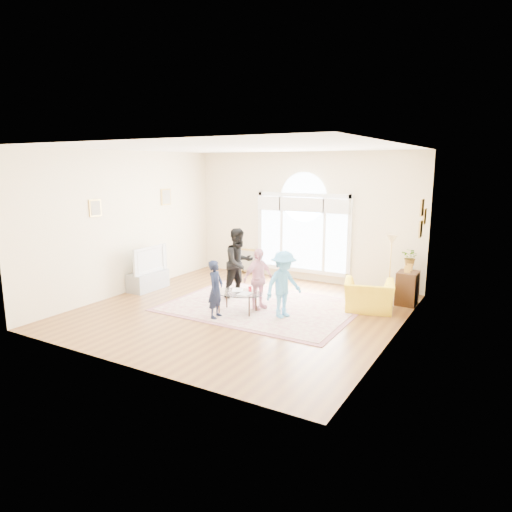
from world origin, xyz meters
The scene contains 17 objects.
ground centered at (0.00, 0.00, 0.00)m, with size 6.00×6.00×0.00m, color brown.
room_shell centered at (0.01, 2.83, 1.57)m, with size 6.00×6.00×6.00m.
area_rug centered at (0.23, 0.45, 0.01)m, with size 3.60×2.60×0.02m, color beige.
rug_border centered at (0.23, 0.45, 0.01)m, with size 3.80×2.80×0.01m, color #935B63.
tv_console centered at (-2.75, 0.30, 0.21)m, with size 0.45×1.00×0.42m, color gray.
television centered at (-2.74, 0.30, 0.73)m, with size 0.17×1.06×0.61m.
coffee_table centered at (0.01, -0.12, 0.40)m, with size 1.09×0.79×0.54m.
armchair centered at (2.21, 1.30, 0.31)m, with size 0.95×0.83×0.62m, color yellow.
side_cabinet centered at (2.78, 2.14, 0.35)m, with size 0.40×0.50×0.70m, color black.
floor_lamp centered at (2.48, 1.80, 1.28)m, with size 0.24×0.24×1.51m.
plant_pedestal centered at (2.70, 2.70, 0.35)m, with size 0.20×0.20×0.70m, color white.
potted_plant centered at (2.70, 2.70, 0.90)m, with size 0.36×0.31×0.40m, color #33722D.
leaning_picture centered at (-1.62, 2.90, 0.00)m, with size 0.80×0.05×0.62m, color tan.
child_navy centered at (-0.18, -0.60, 0.57)m, with size 0.40×0.26×1.11m, color #141B33.
child_black centered at (-0.53, 0.79, 0.78)m, with size 0.74×0.58×1.52m, color black.
child_pink centered at (0.25, 0.27, 0.64)m, with size 0.72×0.30×1.24m, color #EDA7B7.
child_blue centered at (0.93, 0.06, 0.66)m, with size 0.83×0.48×1.28m, color #51A4E4.
Camera 1 is at (4.65, -7.42, 2.87)m, focal length 32.00 mm.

